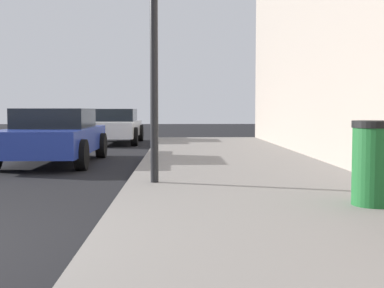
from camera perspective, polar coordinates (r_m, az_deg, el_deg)
sidewalk at (r=4.57m, az=14.25°, el=-11.12°), size 4.00×32.00×0.15m
trash_bin at (r=6.24m, az=19.69°, el=-1.97°), size 0.55×0.55×0.97m
car_blue at (r=12.31m, az=-15.10°, el=0.92°), size 2.02×4.30×1.27m
car_white at (r=19.16m, az=-8.61°, el=2.01°), size 1.93×4.30×1.27m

